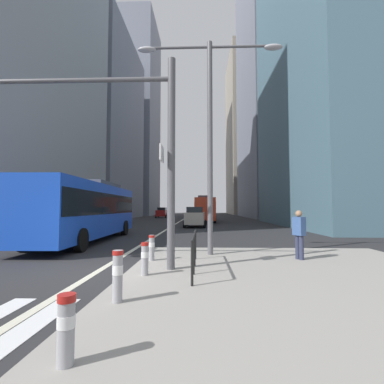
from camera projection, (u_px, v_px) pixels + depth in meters
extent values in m
plane|color=#28282B|center=(172.00, 226.00, 27.99)|extent=(160.00, 160.00, 0.00)
cube|color=gray|center=(303.00, 280.00, 6.84)|extent=(9.00, 10.00, 0.15)
cube|color=silver|center=(18.00, 335.00, 4.03)|extent=(0.45, 3.20, 0.01)
cube|color=silver|center=(79.00, 336.00, 4.00)|extent=(0.45, 3.20, 0.01)
cube|color=silver|center=(141.00, 337.00, 3.96)|extent=(0.45, 3.20, 0.01)
cube|color=silver|center=(205.00, 338.00, 3.93)|extent=(0.45, 3.20, 0.01)
cube|color=beige|center=(180.00, 221.00, 37.96)|extent=(0.20, 80.00, 0.01)
cube|color=slate|center=(96.00, 128.00, 50.30)|extent=(12.64, 22.03, 32.46)
cube|color=slate|center=(129.00, 118.00, 73.44)|extent=(13.95, 16.65, 51.05)
cube|color=slate|center=(269.00, 80.00, 57.65)|extent=(10.44, 24.73, 56.34)
cube|color=gray|center=(247.00, 135.00, 86.43)|extent=(11.04, 23.57, 48.88)
cube|color=blue|center=(86.00, 210.00, 15.34)|extent=(2.75, 11.23, 2.75)
cube|color=black|center=(87.00, 204.00, 15.36)|extent=(2.78, 11.01, 1.10)
cube|color=#4C4C51|center=(98.00, 185.00, 17.10)|extent=(1.84, 4.06, 0.30)
cylinder|color=black|center=(81.00, 240.00, 11.69)|extent=(0.32, 1.01, 1.00)
cylinder|color=black|center=(24.00, 240.00, 11.72)|extent=(0.32, 1.01, 1.00)
cylinder|color=black|center=(124.00, 228.00, 18.83)|extent=(0.32, 1.01, 1.00)
cylinder|color=black|center=(89.00, 228.00, 18.86)|extent=(0.32, 1.01, 1.00)
cube|color=silver|center=(1.00, 227.00, 14.62)|extent=(1.85, 4.33, 1.10)
cube|color=black|center=(3.00, 211.00, 14.81)|extent=(1.53, 2.35, 0.52)
cylinder|color=black|center=(34.00, 235.00, 16.00)|extent=(0.23, 0.64, 0.64)
cylinder|color=black|center=(4.00, 234.00, 16.09)|extent=(0.23, 0.64, 0.64)
cube|color=red|center=(205.00, 209.00, 38.14)|extent=(2.58, 11.30, 2.75)
cube|color=black|center=(205.00, 206.00, 38.16)|extent=(2.62, 11.08, 1.10)
cube|color=#4C4C51|center=(205.00, 197.00, 36.54)|extent=(1.78, 4.08, 0.30)
cylinder|color=black|center=(197.00, 217.00, 41.72)|extent=(0.31, 1.00, 1.00)
cylinder|color=black|center=(213.00, 217.00, 41.62)|extent=(0.31, 1.00, 1.00)
cylinder|color=black|center=(195.00, 219.00, 34.52)|extent=(0.31, 1.00, 1.00)
cylinder|color=black|center=(215.00, 219.00, 34.42)|extent=(0.31, 1.00, 1.00)
cube|color=maroon|center=(162.00, 213.00, 52.72)|extent=(1.82, 4.39, 1.10)
cube|color=black|center=(162.00, 209.00, 52.92)|extent=(1.51, 2.38, 0.52)
cylinder|color=black|center=(166.00, 216.00, 51.17)|extent=(0.23, 0.64, 0.64)
cylinder|color=black|center=(156.00, 216.00, 51.25)|extent=(0.23, 0.64, 0.64)
cylinder|color=black|center=(168.00, 216.00, 54.14)|extent=(0.23, 0.64, 0.64)
cylinder|color=black|center=(159.00, 216.00, 54.22)|extent=(0.23, 0.64, 0.64)
cube|color=#B2A899|center=(195.00, 218.00, 27.04)|extent=(1.95, 4.24, 1.10)
cube|color=black|center=(195.00, 210.00, 26.94)|extent=(1.59, 2.31, 0.52)
cylinder|color=black|center=(187.00, 223.00, 28.49)|extent=(0.25, 0.65, 0.64)
cylinder|color=black|center=(205.00, 223.00, 28.35)|extent=(0.25, 0.65, 0.64)
cylinder|color=black|center=(184.00, 225.00, 25.67)|extent=(0.25, 0.65, 0.64)
cylinder|color=black|center=(204.00, 225.00, 25.53)|extent=(0.25, 0.65, 0.64)
cylinder|color=#515156|center=(171.00, 162.00, 7.89)|extent=(0.22, 0.22, 6.00)
cylinder|color=#515156|center=(62.00, 81.00, 8.14)|extent=(6.44, 0.14, 0.14)
cube|color=white|center=(162.00, 153.00, 7.73)|extent=(0.04, 0.60, 0.44)
cylinder|color=#56565B|center=(210.00, 146.00, 10.39)|extent=(0.20, 0.20, 8.00)
cylinder|color=#56565B|center=(178.00, 48.00, 10.65)|extent=(2.40, 0.10, 0.10)
ellipsoid|color=#B2B2B7|center=(147.00, 50.00, 10.69)|extent=(0.70, 0.32, 0.20)
cylinder|color=#56565B|center=(241.00, 46.00, 10.56)|extent=(2.40, 0.10, 0.10)
ellipsoid|color=#B2B2B7|center=(273.00, 47.00, 10.52)|extent=(0.70, 0.32, 0.20)
cylinder|color=#99999E|center=(66.00, 330.00, 3.02)|extent=(0.18, 0.18, 0.75)
cylinder|color=white|center=(66.00, 321.00, 3.02)|extent=(0.19, 0.19, 0.14)
cylinder|color=#B21E19|center=(67.00, 298.00, 3.04)|extent=(0.20, 0.20, 0.08)
cylinder|color=#99999E|center=(118.00, 276.00, 5.03)|extent=(0.18, 0.18, 0.92)
cylinder|color=white|center=(118.00, 270.00, 5.04)|extent=(0.19, 0.19, 0.17)
cylinder|color=#B21E19|center=(118.00, 253.00, 5.06)|extent=(0.20, 0.20, 0.08)
cylinder|color=#99999E|center=(145.00, 259.00, 7.05)|extent=(0.18, 0.18, 0.82)
cylinder|color=white|center=(145.00, 255.00, 7.06)|extent=(0.19, 0.19, 0.15)
cylinder|color=#B21E19|center=(145.00, 244.00, 7.07)|extent=(0.20, 0.20, 0.08)
cylinder|color=#99999E|center=(152.00, 248.00, 9.03)|extent=(0.18, 0.18, 0.81)
cylinder|color=white|center=(152.00, 245.00, 9.04)|extent=(0.19, 0.19, 0.15)
cylinder|color=#B21E19|center=(152.00, 236.00, 9.06)|extent=(0.20, 0.20, 0.08)
cylinder|color=black|center=(192.00, 264.00, 6.09)|extent=(0.06, 0.06, 0.95)
cylinder|color=black|center=(194.00, 256.00, 7.15)|extent=(0.06, 0.06, 0.95)
cylinder|color=black|center=(195.00, 249.00, 8.21)|extent=(0.06, 0.06, 0.95)
cylinder|color=black|center=(195.00, 245.00, 9.27)|extent=(0.06, 0.06, 0.95)
cylinder|color=black|center=(194.00, 235.00, 7.70)|extent=(0.06, 3.19, 0.06)
cylinder|color=#2D334C|center=(301.00, 248.00, 9.13)|extent=(0.15, 0.15, 0.79)
cylinder|color=#2D334C|center=(298.00, 247.00, 9.27)|extent=(0.15, 0.15, 0.79)
cube|color=#38568E|center=(299.00, 226.00, 9.24)|extent=(0.39, 0.45, 0.61)
sphere|color=#9E7556|center=(299.00, 214.00, 9.27)|extent=(0.22, 0.22, 0.22)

